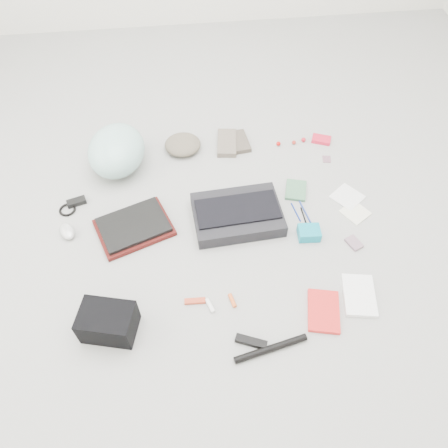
{
  "coord_description": "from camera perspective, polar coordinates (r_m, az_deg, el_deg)",
  "views": [
    {
      "loc": [
        -0.15,
        -1.27,
        1.68
      ],
      "look_at": [
        0.0,
        0.0,
        0.05
      ],
      "focal_mm": 35.0,
      "sensor_mm": 36.0,
      "label": 1
    }
  ],
  "objects": [
    {
      "name": "power_brick",
      "position": [
        2.33,
        -18.71,
        2.75
      ],
      "size": [
        0.1,
        0.07,
        0.03
      ],
      "primitive_type": "cube",
      "rotation": [
        0.0,
        0.0,
        0.29
      ],
      "color": "black",
      "rests_on": "ground_plane"
    },
    {
      "name": "notepad",
      "position": [
        2.3,
        9.36,
        4.38
      ],
      "size": [
        0.14,
        0.16,
        0.02
      ],
      "primitive_type": "cube",
      "rotation": [
        0.0,
        0.0,
        -0.28
      ],
      "color": "#3C694A",
      "rests_on": "ground_plane"
    },
    {
      "name": "napkin_top",
      "position": [
        2.33,
        15.8,
        3.42
      ],
      "size": [
        0.19,
        0.19,
        0.01
      ],
      "primitive_type": "cube",
      "rotation": [
        0.0,
        0.0,
        0.65
      ],
      "color": "silver",
      "rests_on": "ground_plane"
    },
    {
      "name": "book_white",
      "position": [
        1.99,
        17.23,
        -8.89
      ],
      "size": [
        0.17,
        0.22,
        0.02
      ],
      "primitive_type": "cube",
      "rotation": [
        0.0,
        0.0,
        -0.19
      ],
      "color": "white",
      "rests_on": "ground_plane"
    },
    {
      "name": "pen_blue",
      "position": [
        2.21,
        9.36,
        1.55
      ],
      "size": [
        0.03,
        0.12,
        0.01
      ],
      "primitive_type": "cylinder",
      "rotation": [
        1.57,
        0.0,
        0.16
      ],
      "color": "navy",
      "rests_on": "ground_plane"
    },
    {
      "name": "lollipop_a",
      "position": [
        2.54,
        7.12,
        10.37
      ],
      "size": [
        0.03,
        0.03,
        0.02
      ],
      "primitive_type": "sphere",
      "rotation": [
        0.0,
        0.0,
        0.35
      ],
      "color": "#BF0B08",
      "rests_on": "ground_plane"
    },
    {
      "name": "cable_coil",
      "position": [
        2.32,
        -19.78,
        1.76
      ],
      "size": [
        0.1,
        0.1,
        0.01
      ],
      "primitive_type": "torus",
      "rotation": [
        0.0,
        0.0,
        -0.21
      ],
      "color": "black",
      "rests_on": "ground_plane"
    },
    {
      "name": "accordion_wallet",
      "position": [
        2.11,
        11.04,
        -1.15
      ],
      "size": [
        0.11,
        0.09,
        0.05
      ],
      "primitive_type": "cube",
      "rotation": [
        0.0,
        0.0,
        -0.06
      ],
      "color": "#0D8AA6",
      "rests_on": "ground_plane"
    },
    {
      "name": "ground_plane",
      "position": [
        2.11,
        0.0,
        -0.84
      ],
      "size": [
        4.0,
        4.0,
        0.0
      ],
      "primitive_type": "plane",
      "color": "gray"
    },
    {
      "name": "toiletry_tube_white",
      "position": [
        1.88,
        -1.84,
        -10.59
      ],
      "size": [
        0.04,
        0.07,
        0.02
      ],
      "primitive_type": "cylinder",
      "rotation": [
        1.57,
        0.0,
        0.34
      ],
      "color": "silver",
      "rests_on": "ground_plane"
    },
    {
      "name": "mouse",
      "position": [
        2.21,
        -19.79,
        -0.89
      ],
      "size": [
        0.1,
        0.12,
        0.04
      ],
      "primitive_type": "ellipsoid",
      "rotation": [
        0.0,
        0.0,
        0.43
      ],
      "color": "#B5B5B5",
      "rests_on": "ground_plane"
    },
    {
      "name": "u_lock",
      "position": [
        1.81,
        3.56,
        -15.09
      ],
      "size": [
        0.13,
        0.08,
        0.03
      ],
      "primitive_type": "cube",
      "rotation": [
        0.0,
        0.0,
        -0.4
      ],
      "color": "black",
      "rests_on": "ground_plane"
    },
    {
      "name": "camera_bag",
      "position": [
        1.84,
        -14.9,
        -12.29
      ],
      "size": [
        0.24,
        0.2,
        0.14
      ],
      "primitive_type": "cube",
      "rotation": [
        0.0,
        0.0,
        -0.26
      ],
      "color": "black",
      "rests_on": "ground_plane"
    },
    {
      "name": "laptop",
      "position": [
        2.13,
        -11.75,
        -0.11
      ],
      "size": [
        0.37,
        0.32,
        0.02
      ],
      "primitive_type": "cube",
      "rotation": [
        0.0,
        0.0,
        0.35
      ],
      "color": "black",
      "rests_on": "laptop_sleeve"
    },
    {
      "name": "napkin_bottom",
      "position": [
        2.27,
        16.76,
        1.45
      ],
      "size": [
        0.16,
        0.16,
        0.01
      ],
      "primitive_type": "cube",
      "rotation": [
        0.0,
        0.0,
        0.57
      ],
      "color": "beige",
      "rests_on": "ground_plane"
    },
    {
      "name": "lollipop_b",
      "position": [
        2.56,
        9.11,
        10.48
      ],
      "size": [
        0.03,
        0.03,
        0.02
      ],
      "primitive_type": "sphere",
      "rotation": [
        0.0,
        0.0,
        0.13
      ],
      "color": "#A2281D",
      "rests_on": "ground_plane"
    },
    {
      "name": "bike_helmet",
      "position": [
        2.4,
        -13.86,
        9.3
      ],
      "size": [
        0.35,
        0.41,
        0.22
      ],
      "primitive_type": "ellipsoid",
      "rotation": [
        0.0,
        0.0,
        -0.17
      ],
      "color": "#A0D4CD",
      "rests_on": "ground_plane"
    },
    {
      "name": "bag_flap",
      "position": [
        2.09,
        1.78,
        1.94
      ],
      "size": [
        0.41,
        0.2,
        0.01
      ],
      "primitive_type": "cube",
      "rotation": [
        0.0,
        0.0,
        0.06
      ],
      "color": "black",
      "rests_on": "messenger_bag"
    },
    {
      "name": "multitool",
      "position": [
        1.9,
        -3.81,
        -10.01
      ],
      "size": [
        0.09,
        0.03,
        0.01
      ],
      "primitive_type": "cube",
      "rotation": [
        0.0,
        0.0,
        -0.05
      ],
      "color": "#A4341B",
      "rests_on": "ground_plane"
    },
    {
      "name": "lollipop_c",
      "position": [
        2.58,
        10.34,
        10.77
      ],
      "size": [
        0.03,
        0.03,
        0.03
      ],
      "primitive_type": "sphere",
      "rotation": [
        0.0,
        0.0,
        0.08
      ],
      "color": "#B01926",
      "rests_on": "ground_plane"
    },
    {
      "name": "toiletry_tube_orange",
      "position": [
        1.89,
        1.1,
        -9.96
      ],
      "size": [
        0.03,
        0.07,
        0.02
      ],
      "primitive_type": "cylinder",
      "rotation": [
        1.57,
        0.0,
        0.24
      ],
      "color": "#CE5523",
      "rests_on": "ground_plane"
    },
    {
      "name": "messenger_bag",
      "position": [
        2.13,
        1.75,
        1.24
      ],
      "size": [
        0.44,
        0.33,
        0.07
      ],
      "primitive_type": "cube",
      "rotation": [
        0.0,
        0.0,
        0.06
      ],
      "color": "black",
      "rests_on": "ground_plane"
    },
    {
      "name": "mitten_right",
      "position": [
        2.53,
        2.11,
        10.72
      ],
      "size": [
        0.11,
        0.18,
        0.03
      ],
      "primitive_type": "cube",
      "rotation": [
        0.0,
        0.0,
        0.11
      ],
      "color": "#52493E",
      "rests_on": "ground_plane"
    },
    {
      "name": "card_deck",
      "position": [
        2.15,
        16.6,
        -2.39
      ],
      "size": [
        0.08,
        0.09,
        0.01
      ],
      "primitive_type": "cube",
      "rotation": [
        0.0,
        0.0,
        0.41
      ],
      "color": "gray",
      "rests_on": "ground_plane"
    },
    {
      "name": "pen_black",
      "position": [
        2.19,
        10.42,
        0.89
      ],
      "size": [
        0.01,
        0.12,
        0.01
      ],
      "primitive_type": "cylinder",
      "rotation": [
        1.57,
        0.0,
        0.03
      ],
      "color": "black",
      "rests_on": "ground_plane"
    },
    {
      "name": "bike_pump",
      "position": [
        1.81,
        6.13,
        -15.87
      ],
      "size": [
        0.31,
        0.09,
        0.03
      ],
      "primitive_type": "cylinder",
      "rotation": [
        0.0,
        1.57,
        0.21
      ],
      "color": "black",
      "rests_on": "ground_plane"
    },
    {
      "name": "pen_navy",
      "position": [
        2.22,
        10.49,
        1.68
      ],
      "size": [
        0.03,
        0.15,
        0.01
      ],
      "primitive_type": "cylinder",
      "rotation": [
        1.57,
        0.0,
        0.16
      ],
      "color": "navy",
      "rests_on": "ground_plane"
    },
    {
      "name": "mitten_left",
      "position": [
        2.52,
        0.38,
        10.55
      ],
      "size": [
        0.13,
        0.22,
        0.03
      ],
      "primitive_type": "cube",
      "rotation": [
        0.0,
        0.0,
        -0.13
      ],
      "color": "#6A5E52",
      "rests_on": "ground_plane"
    },
    {
      "name": "stamp_sheet",
      "position": [
        2.5,
        13.26,
        8.24
      ],
      "size": [
        0.05,
        0.06,
        0.0
      ],
      "primitive_type": "cube",
      "rotation": [
        0.0,
        0.0,
        -0.19
      ],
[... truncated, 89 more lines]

